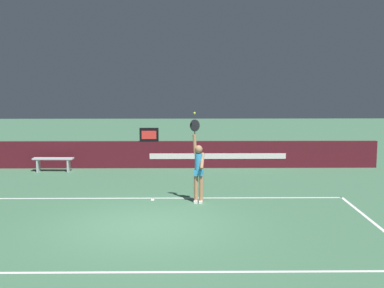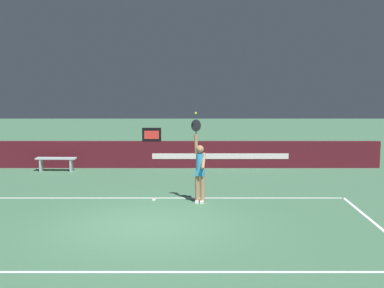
{
  "view_description": "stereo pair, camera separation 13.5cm",
  "coord_description": "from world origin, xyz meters",
  "px_view_note": "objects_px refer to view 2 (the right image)",
  "views": [
    {
      "loc": [
        0.98,
        -12.31,
        3.66
      ],
      "look_at": [
        1.15,
        2.3,
        1.68
      ],
      "focal_mm": 48.87,
      "sensor_mm": 36.0,
      "label": 1
    },
    {
      "loc": [
        1.11,
        -12.31,
        3.66
      ],
      "look_at": [
        1.15,
        2.3,
        1.68
      ],
      "focal_mm": 48.87,
      "sensor_mm": 36.0,
      "label": 2
    }
  ],
  "objects_px": {
    "tennis_ball": "(194,113)",
    "courtside_bench_near": "(55,161)",
    "speed_display": "(150,135)",
    "tennis_player": "(198,169)"
  },
  "relations": [
    {
      "from": "tennis_ball",
      "to": "courtside_bench_near",
      "type": "xyz_separation_m",
      "value": [
        -5.21,
        4.96,
        -2.18
      ]
    },
    {
      "from": "speed_display",
      "to": "courtside_bench_near",
      "type": "bearing_deg",
      "value": -168.17
    },
    {
      "from": "tennis_player",
      "to": "tennis_ball",
      "type": "bearing_deg",
      "value": -125.06
    },
    {
      "from": "tennis_player",
      "to": "tennis_ball",
      "type": "distance_m",
      "value": 1.6
    },
    {
      "from": "tennis_player",
      "to": "tennis_ball",
      "type": "relative_size",
      "value": 36.41
    },
    {
      "from": "tennis_player",
      "to": "courtside_bench_near",
      "type": "bearing_deg",
      "value": 137.96
    },
    {
      "from": "speed_display",
      "to": "courtside_bench_near",
      "type": "xyz_separation_m",
      "value": [
        -3.54,
        -0.74,
        -0.91
      ]
    },
    {
      "from": "speed_display",
      "to": "courtside_bench_near",
      "type": "height_order",
      "value": "speed_display"
    },
    {
      "from": "tennis_player",
      "to": "tennis_ball",
      "type": "xyz_separation_m",
      "value": [
        -0.11,
        -0.16,
        1.58
      ]
    },
    {
      "from": "tennis_ball",
      "to": "courtside_bench_near",
      "type": "distance_m",
      "value": 7.52
    }
  ]
}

